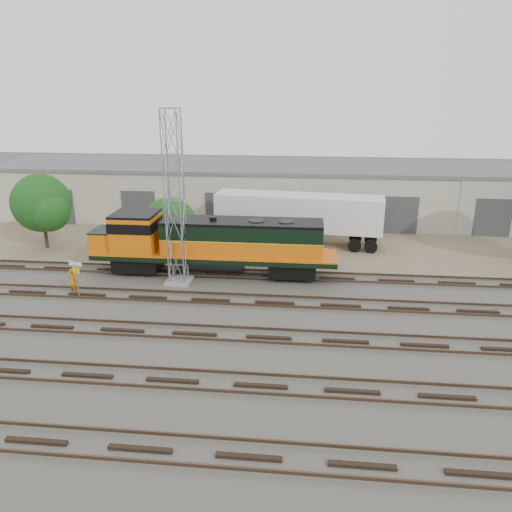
# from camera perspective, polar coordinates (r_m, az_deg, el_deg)

# --- Properties ---
(ground) EXTENTS (140.00, 140.00, 0.00)m
(ground) POSITION_cam_1_polar(r_m,az_deg,el_deg) (29.37, 1.96, -6.68)
(ground) COLOR #47423A
(ground) RESTS_ON ground
(dirt_strip) EXTENTS (80.00, 16.00, 0.02)m
(dirt_strip) POSITION_cam_1_polar(r_m,az_deg,el_deg) (43.37, 3.40, 1.87)
(dirt_strip) COLOR #726047
(dirt_strip) RESTS_ON ground
(tracks) EXTENTS (80.00, 20.40, 0.28)m
(tracks) POSITION_cam_1_polar(r_m,az_deg,el_deg) (26.67, 1.49, -9.29)
(tracks) COLOR black
(tracks) RESTS_ON ground
(warehouse) EXTENTS (58.40, 10.40, 5.30)m
(warehouse) POSITION_cam_1_polar(r_m,az_deg,el_deg) (50.45, 3.95, 7.38)
(warehouse) COLOR #B7B199
(warehouse) RESTS_ON ground
(locomotive) EXTENTS (17.05, 2.99, 4.10)m
(locomotive) POSITION_cam_1_polar(r_m,az_deg,el_deg) (34.69, -5.34, 1.50)
(locomotive) COLOR black
(locomotive) RESTS_ON tracks
(signal_tower) EXTENTS (1.68, 1.68, 11.39)m
(signal_tower) POSITION_cam_1_polar(r_m,az_deg,el_deg) (32.74, -9.26, 6.06)
(signal_tower) COLOR gray
(signal_tower) RESTS_ON ground
(sign_post) EXTENTS (0.96, 0.32, 2.41)m
(sign_post) POSITION_cam_1_polar(r_m,az_deg,el_deg) (32.94, -19.85, -1.77)
(sign_post) COLOR gray
(sign_post) RESTS_ON ground
(worker) EXTENTS (0.70, 0.54, 1.70)m
(worker) POSITION_cam_1_polar(r_m,az_deg,el_deg) (33.92, -20.20, -2.72)
(worker) COLOR orange
(worker) RESTS_ON ground
(semi_trailer) EXTENTS (13.96, 4.22, 4.23)m
(semi_trailer) POSITION_cam_1_polar(r_m,az_deg,el_deg) (41.52, 5.30, 4.84)
(semi_trailer) COLOR silver
(semi_trailer) RESTS_ON ground
(tree_west) EXTENTS (4.89, 4.66, 6.10)m
(tree_west) POSITION_cam_1_polar(r_m,az_deg,el_deg) (43.49, -23.15, 5.38)
(tree_west) COLOR #382619
(tree_west) RESTS_ON ground
(tree_mid) EXTENTS (4.83, 4.60, 4.60)m
(tree_mid) POSITION_cam_1_polar(r_m,az_deg,el_deg) (40.30, -9.62, 3.12)
(tree_mid) COLOR #382619
(tree_mid) RESTS_ON ground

